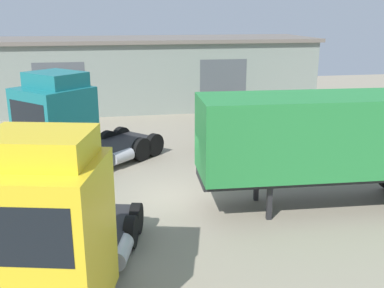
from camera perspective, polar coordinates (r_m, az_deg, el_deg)
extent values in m
plane|color=gray|center=(16.80, -2.19, -6.76)|extent=(60.00, 60.00, 0.00)
cube|color=gray|center=(32.93, -6.56, 8.80)|extent=(24.21, 6.56, 4.63)
cube|color=#70665B|center=(32.70, -6.71, 13.04)|extent=(24.71, 7.06, 0.25)
cube|color=#4C5156|center=(29.90, -16.39, 6.48)|extent=(3.20, 0.08, 3.60)
cube|color=#4C5156|center=(30.64, 3.96, 7.33)|extent=(3.20, 0.08, 3.60)
cube|color=#197075|center=(18.70, -16.95, 1.95)|extent=(3.46, 3.47, 3.25)
cube|color=#197075|center=(18.46, -16.94, 7.82)|extent=(2.66, 2.68, 0.60)
cube|color=black|center=(17.90, -20.08, 3.19)|extent=(1.50, 1.58, 1.17)
cube|color=#232326|center=(21.08, -9.74, -0.22)|extent=(4.26, 4.19, 0.24)
cylinder|color=#B2B2B7|center=(20.04, -8.94, -1.57)|extent=(1.18, 1.16, 0.56)
cylinder|color=black|center=(17.98, -15.90, -3.96)|extent=(0.99, 0.96, 1.08)
cylinder|color=black|center=(19.69, -19.89, -2.55)|extent=(0.99, 0.96, 1.08)
cylinder|color=black|center=(20.77, -6.44, -0.68)|extent=(0.99, 0.96, 1.08)
cylinder|color=black|center=(22.27, -10.62, 0.31)|extent=(0.99, 0.96, 1.08)
cylinder|color=black|center=(21.41, -4.82, -0.11)|extent=(0.99, 0.96, 1.08)
cylinder|color=black|center=(22.87, -8.99, 0.82)|extent=(0.99, 0.96, 1.08)
cube|color=#28843D|center=(16.02, 17.96, 1.32)|extent=(9.55, 2.95, 2.61)
cube|color=#232326|center=(16.43, 17.53, -3.49)|extent=(9.52, 2.20, 0.24)
cube|color=#232326|center=(15.10, 9.78, -7.48)|extent=(0.17, 0.17, 1.11)
cube|color=#232326|center=(16.51, 8.16, -5.27)|extent=(0.17, 0.17, 1.11)
cube|color=yellow|center=(9.97, -18.36, -11.29)|extent=(2.99, 2.92, 3.27)
cube|color=yellow|center=(9.44, -18.96, -0.35)|extent=(2.44, 2.13, 0.60)
cube|color=black|center=(8.73, -21.54, -10.91)|extent=(2.06, 0.57, 1.18)
cube|color=#232326|center=(13.20, -12.95, -11.12)|extent=(2.81, 4.05, 0.24)
cylinder|color=#B2B2B7|center=(12.53, -9.15, -13.36)|extent=(0.80, 1.20, 0.56)
cylinder|color=black|center=(13.38, -7.78, -11.00)|extent=(0.52, 1.00, 0.96)
cylinder|color=black|center=(13.96, -16.83, -10.40)|extent=(0.52, 1.00, 0.96)
cylinder|color=black|center=(14.17, -7.09, -9.34)|extent=(0.52, 1.00, 0.96)
cylinder|color=black|center=(14.71, -15.65, -8.85)|extent=(0.52, 1.00, 0.96)
cube|color=gray|center=(22.04, 4.95, 3.11)|extent=(2.88, 2.56, 2.20)
cube|color=black|center=(21.06, 4.83, 3.59)|extent=(1.94, 0.72, 0.88)
cube|color=#28843D|center=(25.93, 5.41, 3.03)|extent=(4.08, 6.14, 0.20)
cube|color=#232326|center=(23.13, 5.09, 2.80)|extent=(2.31, 0.88, 1.10)
cylinder|color=black|center=(21.86, 7.56, -0.07)|extent=(0.58, 0.97, 0.92)
cylinder|color=black|center=(21.97, 2.08, 0.15)|extent=(0.58, 0.97, 0.92)
cylinder|color=black|center=(27.15, 7.76, 3.17)|extent=(0.58, 0.97, 0.92)
cylinder|color=black|center=(27.24, 3.33, 3.33)|extent=(0.58, 0.97, 0.92)
cylinder|color=black|center=(28.12, 7.79, 3.63)|extent=(0.58, 0.97, 0.92)
cylinder|color=black|center=(28.21, 3.51, 3.79)|extent=(0.58, 0.97, 0.92)
cylinder|color=#33519E|center=(16.63, -18.90, -6.29)|extent=(0.58, 0.58, 0.88)
cube|color=black|center=(16.10, -15.20, -8.36)|extent=(0.40, 0.40, 0.04)
cone|color=orange|center=(15.99, -15.26, -7.53)|extent=(0.36, 0.36, 0.55)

